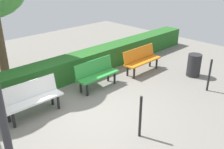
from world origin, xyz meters
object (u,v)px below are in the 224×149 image
Objects in this scene: bench_green at (96,73)px; bench_white at (32,97)px; bench_orange at (141,59)px; trash_bin at (194,65)px.

bench_white is at bearing -0.04° from bench_green.
bench_white is (4.09, -0.12, -0.00)m from bench_orange.
trash_bin is (-2.95, 1.62, -0.10)m from bench_green.
bench_orange is 1.79m from trash_bin.
bench_orange and bench_green have the same top height.
bench_white is at bearing -17.33° from trash_bin.
bench_orange reaches higher than trash_bin.
bench_orange is at bearing 178.89° from bench_white.
bench_green is 0.95× the size of bench_white.
bench_white reaches higher than trash_bin.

